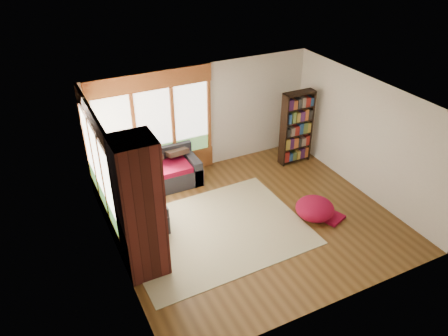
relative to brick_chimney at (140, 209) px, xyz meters
name	(u,v)px	position (x,y,z in m)	size (l,w,h in m)	color
floor	(253,220)	(2.40, 0.35, -1.30)	(5.50, 5.50, 0.00)	#4E3215
ceiling	(258,103)	(2.40, 0.35, 1.30)	(5.50, 5.50, 0.00)	white
wall_back	(203,118)	(2.40, 2.85, 0.00)	(5.50, 0.04, 2.60)	silver
wall_front	(340,244)	(2.40, -2.15, 0.00)	(5.50, 0.04, 2.60)	silver
wall_left	(113,203)	(-0.35, 0.35, 0.00)	(0.04, 5.00, 2.60)	silver
wall_right	(366,137)	(5.15, 0.35, 0.00)	(0.04, 5.00, 2.60)	silver
windows_back	(154,126)	(1.20, 2.82, 0.05)	(2.82, 0.10, 1.90)	brown
windows_left	(99,168)	(-0.32, 1.55, 0.05)	(0.10, 2.62, 1.90)	brown
roller_blind	(88,131)	(-0.29, 2.38, 0.45)	(0.03, 0.72, 0.90)	gray
brick_chimney	(140,209)	(0.00, 0.00, 0.00)	(0.70, 0.70, 2.60)	#471914
sectional_sofa	(136,190)	(0.45, 2.05, -1.00)	(2.20, 2.20, 0.80)	black
area_rug	(216,231)	(1.54, 0.37, -1.29)	(3.50, 2.68, 0.01)	beige
bookshelf	(297,128)	(4.54, 2.04, -0.37)	(0.80, 0.27, 1.86)	black
pouf	(315,208)	(3.59, -0.12, -1.07)	(0.80, 0.80, 0.43)	maroon
dog_tan	(140,162)	(0.67, 2.31, -0.48)	(1.09, 0.77, 0.55)	brown
dog_brindle	(138,185)	(0.38, 1.56, -0.56)	(0.55, 0.79, 0.41)	#3D2C1B
throw_pillows	(134,168)	(0.48, 2.20, -0.51)	(1.98, 1.68, 0.45)	#30241A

